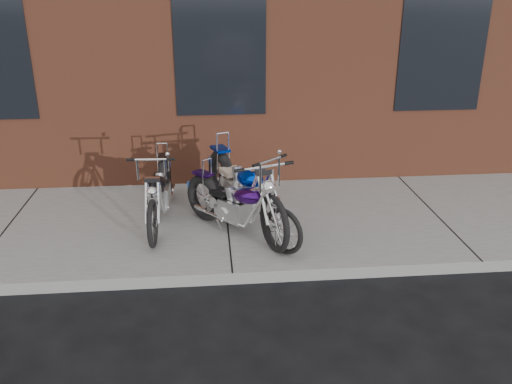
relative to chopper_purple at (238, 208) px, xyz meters
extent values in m
plane|color=black|center=(-0.14, -1.03, -0.53)|extent=(120.00, 120.00, 0.00)
cube|color=slate|center=(-0.14, 0.47, -0.45)|extent=(22.00, 3.00, 0.15)
torus|color=black|center=(-0.35, 0.40, -0.04)|extent=(0.53, 0.59, 0.66)
torus|color=black|center=(0.60, -0.69, -0.08)|extent=(0.44, 0.49, 0.60)
cube|color=#A8A8A8|center=(0.04, -0.05, -0.05)|extent=(0.44, 0.45, 0.28)
ellipsoid|color=#330D5D|center=(0.21, -0.24, 0.21)|extent=(0.51, 0.54, 0.28)
cube|color=black|center=(-0.12, 0.14, 0.13)|extent=(0.34, 0.34, 0.06)
cylinder|color=white|center=(0.53, -0.61, 0.17)|extent=(0.20, 0.23, 0.50)
cylinder|color=white|center=(0.45, -0.52, 0.78)|extent=(0.40, 0.35, 0.03)
cylinder|color=white|center=(-0.30, 0.34, 0.31)|extent=(0.03, 0.03, 0.44)
cylinder|color=white|center=(-0.01, 0.18, -0.17)|extent=(0.58, 0.66, 0.04)
torus|color=black|center=(-0.13, 0.99, 0.03)|extent=(0.42, 0.81, 0.81)
torus|color=black|center=(0.47, -0.66, -0.01)|extent=(0.32, 0.71, 0.73)
cube|color=#A8A8A8|center=(0.11, 0.32, 0.02)|extent=(0.45, 0.53, 0.34)
ellipsoid|color=#0031D8|center=(0.22, 0.02, 0.34)|extent=(0.48, 0.68, 0.34)
cube|color=#CAB096|center=(0.02, 0.59, 0.24)|extent=(0.36, 0.39, 0.07)
cylinder|color=white|center=(0.42, -0.53, 0.28)|extent=(0.15, 0.32, 0.60)
cylinder|color=white|center=(0.37, -0.40, 0.64)|extent=(0.59, 0.24, 0.03)
cylinder|color=white|center=(-0.10, 0.91, 0.45)|extent=(0.03, 0.03, 0.54)
cylinder|color=white|center=(0.16, 0.59, -0.13)|extent=(0.39, 0.97, 0.05)
torus|color=black|center=(-1.04, 1.11, -0.03)|extent=(0.16, 0.69, 0.68)
torus|color=black|center=(-1.10, -0.38, -0.07)|extent=(0.09, 0.62, 0.62)
cube|color=#A8A8A8|center=(-1.06, 0.50, -0.04)|extent=(0.28, 0.39, 0.29)
ellipsoid|color=black|center=(-1.07, 0.23, 0.23)|extent=(0.27, 0.53, 0.29)
cube|color=black|center=(-1.05, 0.75, 0.15)|extent=(0.24, 0.28, 0.06)
cylinder|color=white|center=(-1.09, -0.26, 0.18)|extent=(0.05, 0.28, 0.51)
cylinder|color=white|center=(-1.09, -0.15, 0.70)|extent=(0.52, 0.05, 0.03)
cylinder|color=white|center=(-1.04, 1.03, 0.33)|extent=(0.02, 0.02, 0.46)
cylinder|color=white|center=(-0.94, 0.71, -0.17)|extent=(0.08, 0.86, 0.05)
camera|label=1|loc=(-0.37, -6.48, 2.78)|focal=38.00mm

